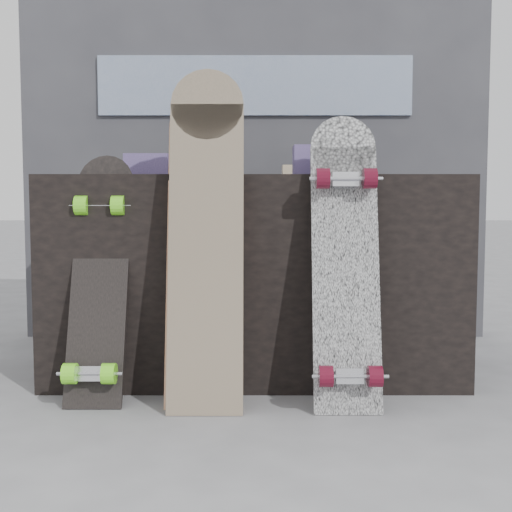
{
  "coord_description": "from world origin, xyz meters",
  "views": [
    {
      "loc": [
        0.01,
        -2.08,
        0.69
      ],
      "look_at": [
        0.01,
        0.2,
        0.51
      ],
      "focal_mm": 45.0,
      "sensor_mm": 36.0,
      "label": 1
    }
  ],
  "objects_px": {
    "longboard_geisha": "(203,236)",
    "skateboard_dark": "(99,273)",
    "longboard_celtic": "(206,226)",
    "vendor_table": "(255,277)",
    "longboard_cascadia": "(346,256)"
  },
  "relations": [
    {
      "from": "longboard_geisha",
      "to": "longboard_cascadia",
      "type": "distance_m",
      "value": 0.5
    },
    {
      "from": "vendor_table",
      "to": "skateboard_dark",
      "type": "xyz_separation_m",
      "value": [
        -0.55,
        -0.33,
        0.05
      ]
    },
    {
      "from": "vendor_table",
      "to": "skateboard_dark",
      "type": "relative_size",
      "value": 1.82
    },
    {
      "from": "longboard_geisha",
      "to": "skateboard_dark",
      "type": "relative_size",
      "value": 1.26
    },
    {
      "from": "vendor_table",
      "to": "longboard_celtic",
      "type": "height_order",
      "value": "longboard_celtic"
    },
    {
      "from": "vendor_table",
      "to": "longboard_celtic",
      "type": "xyz_separation_m",
      "value": [
        -0.16,
        -0.41,
        0.22
      ]
    },
    {
      "from": "longboard_cascadia",
      "to": "skateboard_dark",
      "type": "xyz_separation_m",
      "value": [
        -0.86,
        0.09,
        -0.07
      ]
    },
    {
      "from": "longboard_geisha",
      "to": "skateboard_dark",
      "type": "bearing_deg",
      "value": 178.46
    },
    {
      "from": "longboard_celtic",
      "to": "longboard_geisha",
      "type": "bearing_deg",
      "value": 102.93
    },
    {
      "from": "longboard_cascadia",
      "to": "longboard_geisha",
      "type": "bearing_deg",
      "value": 170.71
    },
    {
      "from": "skateboard_dark",
      "to": "vendor_table",
      "type": "bearing_deg",
      "value": 30.63
    },
    {
      "from": "longboard_geisha",
      "to": "skateboard_dark",
      "type": "height_order",
      "value": "longboard_geisha"
    },
    {
      "from": "longboard_cascadia",
      "to": "vendor_table",
      "type": "bearing_deg",
      "value": 126.77
    },
    {
      "from": "vendor_table",
      "to": "longboard_geisha",
      "type": "distance_m",
      "value": 0.42
    },
    {
      "from": "longboard_geisha",
      "to": "longboard_celtic",
      "type": "xyz_separation_m",
      "value": [
        0.02,
        -0.07,
        0.04
      ]
    }
  ]
}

